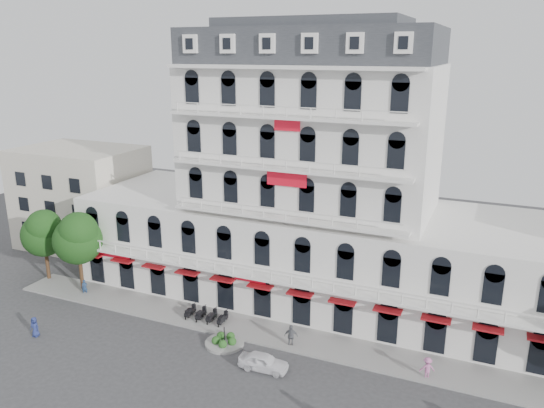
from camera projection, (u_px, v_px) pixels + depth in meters
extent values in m
plane|color=#38383A|center=(222.00, 396.00, 36.88)|extent=(120.00, 120.00, 0.00)
cube|color=gray|center=(273.00, 334.00, 44.78)|extent=(53.00, 4.00, 0.16)
cube|color=silver|center=(309.00, 250.00, 51.48)|extent=(45.00, 14.00, 9.00)
cube|color=silver|center=(312.00, 137.00, 48.41)|extent=(22.00, 12.00, 13.00)
cube|color=#2D3035|center=(314.00, 46.00, 46.17)|extent=(21.56, 11.76, 3.00)
cube|color=#2D3035|center=(314.00, 23.00, 45.64)|extent=(15.84, 8.64, 0.80)
cube|color=maroon|center=(280.00, 290.00, 45.15)|extent=(40.50, 1.00, 0.15)
cube|color=#B40B1C|center=(287.00, 178.00, 43.71)|extent=(3.50, 0.10, 1.40)
cube|color=beige|center=(82.00, 197.00, 64.26)|extent=(14.00, 10.00, 12.00)
cylinder|color=gray|center=(225.00, 343.00, 43.27)|extent=(3.20, 3.20, 0.24)
cylinder|color=black|center=(224.00, 335.00, 43.05)|extent=(0.08, 0.08, 1.40)
sphere|color=#1D4A18|center=(232.00, 341.00, 42.91)|extent=(0.70, 0.70, 0.70)
sphere|color=#1D4A18|center=(231.00, 336.00, 43.68)|extent=(0.70, 0.70, 0.70)
sphere|color=#1D4A18|center=(221.00, 336.00, 43.76)|extent=(0.70, 0.70, 0.70)
sphere|color=#1D4A18|center=(216.00, 341.00, 43.05)|extent=(0.70, 0.70, 0.70)
sphere|color=#1D4A18|center=(223.00, 344.00, 42.51)|extent=(0.70, 0.70, 0.70)
cylinder|color=#382314|center=(47.00, 264.00, 55.11)|extent=(0.36, 0.36, 3.52)
sphere|color=#123410|center=(44.00, 235.00, 54.21)|extent=(4.48, 4.48, 4.48)
sphere|color=#123410|center=(44.00, 227.00, 53.47)|extent=(3.52, 3.52, 3.52)
sphere|color=#123410|center=(42.00, 228.00, 54.45)|extent=(3.20, 3.20, 3.20)
cylinder|color=#382314|center=(81.00, 272.00, 52.73)|extent=(0.36, 0.36, 3.74)
sphere|color=#123410|center=(78.00, 240.00, 51.78)|extent=(4.76, 4.76, 4.76)
sphere|color=#123410|center=(78.00, 231.00, 51.02)|extent=(3.74, 3.74, 3.74)
sphere|color=#123410|center=(76.00, 232.00, 52.01)|extent=(3.40, 3.40, 3.40)
imported|color=white|center=(263.00, 362.00, 39.76)|extent=(3.89, 1.74, 1.30)
imported|color=navy|center=(35.00, 327.00, 44.33)|extent=(0.88, 0.60, 1.75)
imported|color=slate|center=(291.00, 336.00, 42.75)|extent=(1.20, 0.71, 1.92)
imported|color=#BC639E|center=(427.00, 368.00, 38.60)|extent=(1.27, 1.01, 1.71)
imported|color=navy|center=(85.00, 287.00, 51.96)|extent=(0.67, 0.61, 1.54)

